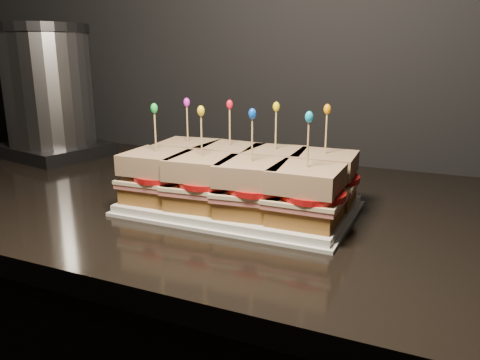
% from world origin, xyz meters
% --- Properties ---
extents(granite_slab, '(2.33, 0.74, 0.03)m').
position_xyz_m(granite_slab, '(-0.63, 1.64, 0.89)').
color(granite_slab, black).
rests_on(granite_slab, cabinet).
extents(platter, '(0.38, 0.23, 0.02)m').
position_xyz_m(platter, '(-0.60, 1.58, 0.91)').
color(platter, white).
rests_on(platter, granite_slab).
extents(platter_rim, '(0.39, 0.25, 0.01)m').
position_xyz_m(platter_rim, '(-0.60, 1.58, 0.91)').
color(platter_rim, white).
rests_on(platter_rim, granite_slab).
extents(sandwich_0_bread_bot, '(0.11, 0.11, 0.03)m').
position_xyz_m(sandwich_0_bread_bot, '(-0.73, 1.63, 0.94)').
color(sandwich_0_bread_bot, '#573413').
rests_on(sandwich_0_bread_bot, platter).
extents(sandwich_0_ham, '(0.12, 0.12, 0.01)m').
position_xyz_m(sandwich_0_ham, '(-0.73, 1.63, 0.95)').
color(sandwich_0_ham, '#C35753').
rests_on(sandwich_0_ham, sandwich_0_bread_bot).
extents(sandwich_0_cheese, '(0.12, 0.12, 0.01)m').
position_xyz_m(sandwich_0_cheese, '(-0.73, 1.63, 0.96)').
color(sandwich_0_cheese, beige).
rests_on(sandwich_0_cheese, sandwich_0_ham).
extents(sandwich_0_tomato, '(0.10, 0.10, 0.01)m').
position_xyz_m(sandwich_0_tomato, '(-0.72, 1.62, 0.97)').
color(sandwich_0_tomato, '#AF1011').
rests_on(sandwich_0_tomato, sandwich_0_cheese).
extents(sandwich_0_bread_top, '(0.11, 0.11, 0.03)m').
position_xyz_m(sandwich_0_bread_top, '(-0.73, 1.63, 0.99)').
color(sandwich_0_bread_top, '#562B11').
rests_on(sandwich_0_bread_top, sandwich_0_tomato).
extents(sandwich_0_pick, '(0.00, 0.00, 0.09)m').
position_xyz_m(sandwich_0_pick, '(-0.73, 1.63, 1.04)').
color(sandwich_0_pick, tan).
rests_on(sandwich_0_pick, sandwich_0_bread_top).
extents(sandwich_0_frill, '(0.01, 0.01, 0.02)m').
position_xyz_m(sandwich_0_frill, '(-0.73, 1.63, 1.08)').
color(sandwich_0_frill, '#D622CF').
rests_on(sandwich_0_frill, sandwich_0_pick).
extents(sandwich_1_bread_bot, '(0.11, 0.11, 0.03)m').
position_xyz_m(sandwich_1_bread_bot, '(-0.64, 1.63, 0.94)').
color(sandwich_1_bread_bot, '#573413').
rests_on(sandwich_1_bread_bot, platter).
extents(sandwich_1_ham, '(0.12, 0.11, 0.01)m').
position_xyz_m(sandwich_1_ham, '(-0.64, 1.63, 0.95)').
color(sandwich_1_ham, '#C35753').
rests_on(sandwich_1_ham, sandwich_1_bread_bot).
extents(sandwich_1_cheese, '(0.12, 0.12, 0.01)m').
position_xyz_m(sandwich_1_cheese, '(-0.64, 1.63, 0.96)').
color(sandwich_1_cheese, beige).
rests_on(sandwich_1_cheese, sandwich_1_ham).
extents(sandwich_1_tomato, '(0.10, 0.10, 0.01)m').
position_xyz_m(sandwich_1_tomato, '(-0.63, 1.62, 0.97)').
color(sandwich_1_tomato, '#AF1011').
rests_on(sandwich_1_tomato, sandwich_1_cheese).
extents(sandwich_1_bread_top, '(0.11, 0.11, 0.03)m').
position_xyz_m(sandwich_1_bread_top, '(-0.64, 1.63, 0.99)').
color(sandwich_1_bread_top, '#562B11').
rests_on(sandwich_1_bread_top, sandwich_1_tomato).
extents(sandwich_1_pick, '(0.00, 0.00, 0.09)m').
position_xyz_m(sandwich_1_pick, '(-0.64, 1.63, 1.04)').
color(sandwich_1_pick, tan).
rests_on(sandwich_1_pick, sandwich_1_bread_top).
extents(sandwich_1_frill, '(0.01, 0.01, 0.02)m').
position_xyz_m(sandwich_1_frill, '(-0.64, 1.63, 1.08)').
color(sandwich_1_frill, red).
rests_on(sandwich_1_frill, sandwich_1_pick).
extents(sandwich_2_bread_bot, '(0.11, 0.11, 0.03)m').
position_xyz_m(sandwich_2_bread_bot, '(-0.55, 1.63, 0.94)').
color(sandwich_2_bread_bot, '#573413').
rests_on(sandwich_2_bread_bot, platter).
extents(sandwich_2_ham, '(0.12, 0.12, 0.01)m').
position_xyz_m(sandwich_2_ham, '(-0.55, 1.63, 0.95)').
color(sandwich_2_ham, '#C35753').
rests_on(sandwich_2_ham, sandwich_2_bread_bot).
extents(sandwich_2_cheese, '(0.12, 0.12, 0.01)m').
position_xyz_m(sandwich_2_cheese, '(-0.55, 1.63, 0.96)').
color(sandwich_2_cheese, beige).
rests_on(sandwich_2_cheese, sandwich_2_ham).
extents(sandwich_2_tomato, '(0.10, 0.10, 0.01)m').
position_xyz_m(sandwich_2_tomato, '(-0.54, 1.62, 0.97)').
color(sandwich_2_tomato, '#AF1011').
rests_on(sandwich_2_tomato, sandwich_2_cheese).
extents(sandwich_2_bread_top, '(0.11, 0.11, 0.03)m').
position_xyz_m(sandwich_2_bread_top, '(-0.55, 1.63, 0.99)').
color(sandwich_2_bread_top, '#562B11').
rests_on(sandwich_2_bread_top, sandwich_2_tomato).
extents(sandwich_2_pick, '(0.00, 0.00, 0.09)m').
position_xyz_m(sandwich_2_pick, '(-0.55, 1.63, 1.04)').
color(sandwich_2_pick, tan).
rests_on(sandwich_2_pick, sandwich_2_bread_top).
extents(sandwich_2_frill, '(0.01, 0.01, 0.02)m').
position_xyz_m(sandwich_2_frill, '(-0.55, 1.63, 1.08)').
color(sandwich_2_frill, yellow).
rests_on(sandwich_2_frill, sandwich_2_pick).
extents(sandwich_3_bread_bot, '(0.10, 0.10, 0.03)m').
position_xyz_m(sandwich_3_bread_bot, '(-0.46, 1.63, 0.94)').
color(sandwich_3_bread_bot, '#573413').
rests_on(sandwich_3_bread_bot, platter).
extents(sandwich_3_ham, '(0.11, 0.11, 0.01)m').
position_xyz_m(sandwich_3_ham, '(-0.46, 1.63, 0.95)').
color(sandwich_3_ham, '#C35753').
rests_on(sandwich_3_ham, sandwich_3_bread_bot).
extents(sandwich_3_cheese, '(0.12, 0.11, 0.01)m').
position_xyz_m(sandwich_3_cheese, '(-0.46, 1.63, 0.96)').
color(sandwich_3_cheese, beige).
rests_on(sandwich_3_cheese, sandwich_3_ham).
extents(sandwich_3_tomato, '(0.10, 0.10, 0.01)m').
position_xyz_m(sandwich_3_tomato, '(-0.45, 1.62, 0.97)').
color(sandwich_3_tomato, '#AF1011').
rests_on(sandwich_3_tomato, sandwich_3_cheese).
extents(sandwich_3_bread_top, '(0.11, 0.11, 0.03)m').
position_xyz_m(sandwich_3_bread_top, '(-0.46, 1.63, 0.99)').
color(sandwich_3_bread_top, '#562B11').
rests_on(sandwich_3_bread_top, sandwich_3_tomato).
extents(sandwich_3_pick, '(0.00, 0.00, 0.09)m').
position_xyz_m(sandwich_3_pick, '(-0.46, 1.63, 1.04)').
color(sandwich_3_pick, tan).
rests_on(sandwich_3_pick, sandwich_3_bread_top).
extents(sandwich_3_frill, '(0.01, 0.01, 0.02)m').
position_xyz_m(sandwich_3_frill, '(-0.46, 1.63, 1.08)').
color(sandwich_3_frill, orange).
rests_on(sandwich_3_frill, sandwich_3_pick).
extents(sandwich_4_bread_bot, '(0.10, 0.10, 0.03)m').
position_xyz_m(sandwich_4_bread_bot, '(-0.73, 1.52, 0.94)').
color(sandwich_4_bread_bot, '#573413').
rests_on(sandwich_4_bread_bot, platter).
extents(sandwich_4_ham, '(0.11, 0.11, 0.01)m').
position_xyz_m(sandwich_4_ham, '(-0.73, 1.52, 0.95)').
color(sandwich_4_ham, '#C35753').
rests_on(sandwich_4_ham, sandwich_4_bread_bot).
extents(sandwich_4_cheese, '(0.12, 0.11, 0.01)m').
position_xyz_m(sandwich_4_cheese, '(-0.73, 1.52, 0.96)').
color(sandwich_4_cheese, beige).
rests_on(sandwich_4_cheese, sandwich_4_ham).
extents(sandwich_4_tomato, '(0.10, 0.10, 0.01)m').
position_xyz_m(sandwich_4_tomato, '(-0.72, 1.52, 0.97)').
color(sandwich_4_tomato, '#AF1011').
rests_on(sandwich_4_tomato, sandwich_4_cheese).
extents(sandwich_4_bread_top, '(0.11, 0.11, 0.03)m').
position_xyz_m(sandwich_4_bread_top, '(-0.73, 1.52, 0.99)').
color(sandwich_4_bread_top, '#562B11').
rests_on(sandwich_4_bread_top, sandwich_4_tomato).
extents(sandwich_4_pick, '(0.00, 0.00, 0.09)m').
position_xyz_m(sandwich_4_pick, '(-0.73, 1.52, 1.04)').
color(sandwich_4_pick, tan).
rests_on(sandwich_4_pick, sandwich_4_bread_top).
extents(sandwich_4_frill, '(0.01, 0.01, 0.02)m').
position_xyz_m(sandwich_4_frill, '(-0.73, 1.52, 1.08)').
color(sandwich_4_frill, green).
rests_on(sandwich_4_frill, sandwich_4_pick).
extents(sandwich_5_bread_bot, '(0.11, 0.11, 0.03)m').
position_xyz_m(sandwich_5_bread_bot, '(-0.64, 1.52, 0.94)').
color(sandwich_5_bread_bot, '#573413').
rests_on(sandwich_5_bread_bot, platter).
extents(sandwich_5_ham, '(0.12, 0.11, 0.01)m').
position_xyz_m(sandwich_5_ham, '(-0.64, 1.52, 0.95)').
color(sandwich_5_ham, '#C35753').
rests_on(sandwich_5_ham, sandwich_5_bread_bot).
extents(sandwich_5_cheese, '(0.12, 0.12, 0.01)m').
position_xyz_m(sandwich_5_cheese, '(-0.64, 1.52, 0.96)').
color(sandwich_5_cheese, beige).
rests_on(sandwich_5_cheese, sandwich_5_ham).
extents(sandwich_5_tomato, '(0.10, 0.10, 0.01)m').
position_xyz_m(sandwich_5_tomato, '(-0.63, 1.52, 0.97)').
color(sandwich_5_tomato, '#AF1011').
rests_on(sandwich_5_tomato, sandwich_5_cheese).
extents(sandwich_5_bread_top, '(0.11, 0.11, 0.03)m').
position_xyz_m(sandwich_5_bread_top, '(-0.64, 1.52, 0.99)').
color(sandwich_5_bread_top, '#562B11').
rests_on(sandwich_5_bread_top, sandwich_5_tomato).
extents(sandwich_5_pick, '(0.00, 0.00, 0.09)m').
position_xyz_m(sandwich_5_pick, '(-0.64, 1.52, 1.04)').
color(sandwich_5_pick, tan).
rests_on(sandwich_5_pick, sandwich_5_bread_top).
extents(sandwich_5_frill, '(0.01, 0.01, 0.02)m').
position_xyz_m(sandwich_5_frill, '(-0.64, 1.52, 1.08)').
color(sandwich_5_frill, yellow).
rests_on(sandwich_5_frill, sandwich_5_pick).
extents(sandwich_6_bread_bot, '(0.11, 0.11, 0.03)m').
position_xyz_m(sandwich_6_bread_bot, '(-0.55, 1.52, 0.94)').
color(sandwich_6_bread_bot, '#573413').
rests_on(sandwich_6_bread_bot, platter).
extents(sandwich_6_ham, '(0.12, 0.12, 0.01)m').
position_xyz_m(sandwich_6_ham, '(-0.55, 1.52, 0.95)').
color(sandwich_6_ham, '#C35753').
rests_on(sandwich_6_ham, sandwich_6_bread_bot).
extents(sandwich_6_cheese, '(0.12, 0.12, 0.01)m').
position_xyz_m(sandwich_6_cheese, '(-0.55, 1.52, 0.96)').
color(sandwich_6_cheese, beige).
rests_on(sandwich_6_cheese, sandwich_6_ham).
extents(sandwich_6_tomato, '(0.10, 0.10, 0.01)m').
position_xyz_m(sandwich_6_tomato, '(-0.54, 1.52, 0.97)').
color(sandwich_6_tomato, '#AF1011').
rests_on(sandwich_6_tomato, sandwich_6_cheese).
extents(sandwich_6_bread_top, '(0.11, 0.11, 0.03)m').
position_xyz_m(sandwich_6_bread_top, '(-0.55, 1.52, 0.99)').
color(sandwich_6_bread_top, '#562B11').
rests_on(sandwich_6_bread_top, sandwich_6_tomato).
extents(sandwich_6_pick, '(0.00, 0.00, 0.09)m').
position_xyz_m(sandwich_6_pick, '(-0.55, 1.52, 1.04)').
color(sandwich_6_pick, tan).
rests_on(sandwich_6_pick, sandwich_6_bread_top).
extents(sandwich_6_frill, '(0.01, 0.01, 0.02)m').
position_xyz_m(sandwich_6_frill, '(-0.55, 1.52, 1.08)').
color(sandwich_6_frill, blue).
rests_on(sandwich_6_frill, sandwich_6_pick).
extents(sandwich_7_bread_bot, '(0.10, 0.10, 0.03)m').
position_xyz_m(sandwich_7_bread_bot, '(-0.46, 1.52, 0.94)').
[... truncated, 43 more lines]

